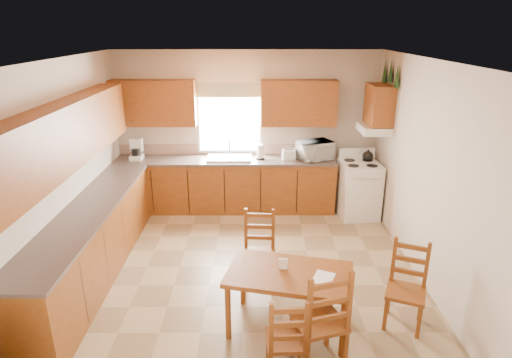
{
  "coord_description": "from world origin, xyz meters",
  "views": [
    {
      "loc": [
        0.14,
        -5.03,
        3.06
      ],
      "look_at": [
        0.15,
        0.3,
        1.15
      ],
      "focal_mm": 30.0,
      "sensor_mm": 36.0,
      "label": 1
    }
  ],
  "objects_px": {
    "microwave": "(315,150)",
    "chair_near_right": "(286,334)",
    "dining_table": "(289,300)",
    "stove": "(358,190)",
    "chair_far_left": "(259,251)",
    "chair_near_left": "(319,315)",
    "chair_far_right": "(406,287)"
  },
  "relations": [
    {
      "from": "microwave",
      "to": "chair_near_right",
      "type": "relative_size",
      "value": 0.6
    },
    {
      "from": "dining_table",
      "to": "chair_near_right",
      "type": "relative_size",
      "value": 1.47
    },
    {
      "from": "stove",
      "to": "microwave",
      "type": "distance_m",
      "value": 0.99
    },
    {
      "from": "chair_far_left",
      "to": "dining_table",
      "type": "bearing_deg",
      "value": -65.58
    },
    {
      "from": "chair_near_left",
      "to": "stove",
      "type": "bearing_deg",
      "value": -126.04
    },
    {
      "from": "chair_near_right",
      "to": "dining_table",
      "type": "bearing_deg",
      "value": -98.75
    },
    {
      "from": "microwave",
      "to": "chair_far_right",
      "type": "xyz_separation_m",
      "value": [
        0.58,
        -3.12,
        -0.61
      ]
    },
    {
      "from": "chair_near_left",
      "to": "chair_far_right",
      "type": "height_order",
      "value": "chair_near_left"
    },
    {
      "from": "stove",
      "to": "chair_far_right",
      "type": "height_order",
      "value": "chair_far_right"
    },
    {
      "from": "dining_table",
      "to": "chair_near_left",
      "type": "bearing_deg",
      "value": -51.06
    },
    {
      "from": "dining_table",
      "to": "chair_near_right",
      "type": "xyz_separation_m",
      "value": [
        -0.07,
        -0.64,
        0.09
      ]
    },
    {
      "from": "microwave",
      "to": "chair_near_right",
      "type": "height_order",
      "value": "microwave"
    },
    {
      "from": "chair_far_left",
      "to": "chair_near_left",
      "type": "bearing_deg",
      "value": -63.45
    },
    {
      "from": "chair_near_left",
      "to": "chair_far_left",
      "type": "relative_size",
      "value": 1.12
    },
    {
      "from": "dining_table",
      "to": "chair_far_left",
      "type": "relative_size",
      "value": 1.34
    },
    {
      "from": "chair_far_left",
      "to": "chair_far_right",
      "type": "xyz_separation_m",
      "value": [
        1.55,
        -0.78,
        -0.0
      ]
    },
    {
      "from": "dining_table",
      "to": "chair_near_left",
      "type": "distance_m",
      "value": 0.58
    },
    {
      "from": "stove",
      "to": "chair_near_left",
      "type": "height_order",
      "value": "chair_near_left"
    },
    {
      "from": "chair_far_left",
      "to": "microwave",
      "type": "bearing_deg",
      "value": 71.25
    },
    {
      "from": "stove",
      "to": "chair_far_left",
      "type": "bearing_deg",
      "value": -134.49
    },
    {
      "from": "dining_table",
      "to": "chair_far_right",
      "type": "distance_m",
      "value": 1.25
    },
    {
      "from": "microwave",
      "to": "chair_far_left",
      "type": "xyz_separation_m",
      "value": [
        -0.97,
        -2.34,
        -0.6
      ]
    },
    {
      "from": "stove",
      "to": "chair_near_left",
      "type": "distance_m",
      "value": 3.56
    },
    {
      "from": "chair_far_right",
      "to": "dining_table",
      "type": "bearing_deg",
      "value": -155.13
    },
    {
      "from": "microwave",
      "to": "dining_table",
      "type": "distance_m",
      "value": 3.31
    },
    {
      "from": "chair_far_left",
      "to": "chair_near_right",
      "type": "bearing_deg",
      "value": -76.91
    },
    {
      "from": "microwave",
      "to": "chair_far_left",
      "type": "height_order",
      "value": "microwave"
    },
    {
      "from": "stove",
      "to": "microwave",
      "type": "bearing_deg",
      "value": 153.5
    },
    {
      "from": "stove",
      "to": "chair_near_right",
      "type": "bearing_deg",
      "value": -117.55
    },
    {
      "from": "chair_far_right",
      "to": "chair_near_right",
      "type": "bearing_deg",
      "value": -129.66
    },
    {
      "from": "chair_near_left",
      "to": "chair_far_left",
      "type": "distance_m",
      "value": 1.43
    },
    {
      "from": "microwave",
      "to": "chair_far_right",
      "type": "height_order",
      "value": "microwave"
    }
  ]
}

